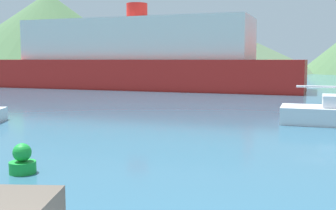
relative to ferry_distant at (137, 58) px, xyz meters
name	(u,v)px	position (x,y,z in m)	size (l,w,h in m)	color
ferry_distant	(137,58)	(0.00, 0.00, 0.00)	(33.48, 15.75, 8.40)	red
buoy_marker	(22,161)	(2.80, -32.03, -2.67)	(0.67, 0.67, 0.77)	green
hill_west	(49,33)	(-25.93, 42.16, 5.19)	(45.21, 45.21, 16.36)	#476B42
hill_central	(205,45)	(5.75, 55.95, 3.09)	(50.93, 50.93, 12.16)	#4C6647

